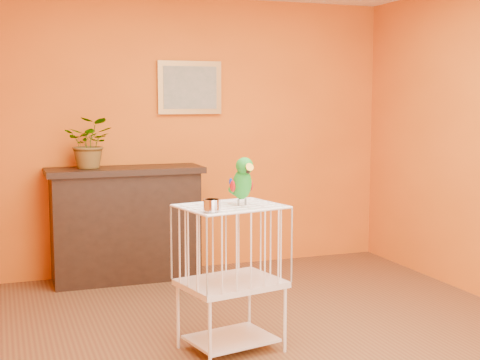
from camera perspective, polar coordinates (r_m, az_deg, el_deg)
name	(u,v)px	position (r m, az deg, el deg)	size (l,w,h in m)	color
ground	(282,345)	(4.61, 3.59, -13.90)	(4.50, 4.50, 0.00)	brown
room_shell	(284,107)	(4.31, 3.75, 6.21)	(4.50, 4.50, 4.50)	orange
console_cabinet	(126,224)	(6.15, -9.73, -3.71)	(1.39, 0.50, 1.03)	black
potted_plant	(90,148)	(6.08, -12.72, 2.67)	(0.41, 0.45, 0.35)	#26722D
framed_picture	(190,88)	(6.40, -4.30, 7.87)	(0.62, 0.04, 0.50)	#B2833F
birdcage	(231,276)	(4.37, -0.77, -8.18)	(0.70, 0.59, 0.96)	white
feed_cup	(212,205)	(4.03, -2.41, -2.16)	(0.10, 0.10, 0.07)	silver
parrot	(242,181)	(4.26, 0.19, -0.06)	(0.16, 0.28, 0.32)	#59544C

